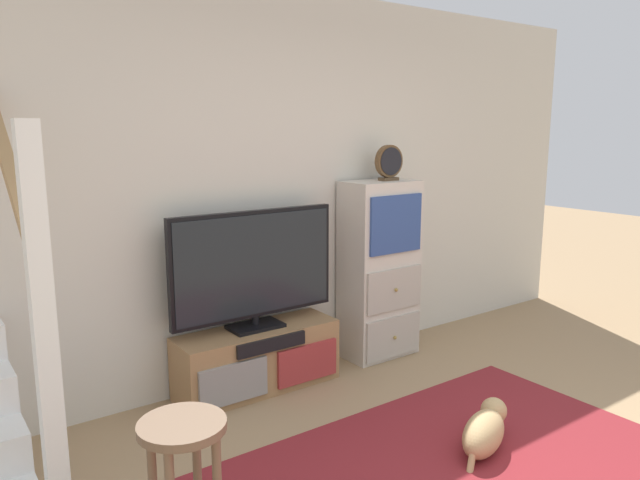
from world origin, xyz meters
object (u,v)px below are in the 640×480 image
Objects in this scene: desk_clock at (389,163)px; television at (254,267)px; media_console at (258,359)px; bar_stool_near at (184,462)px; dog at (485,430)px; side_cabinet at (380,270)px.

television is at bearing 178.58° from desk_clock.
television is (0.00, 0.02, 0.64)m from media_console.
bar_stool_near is at bearing -129.12° from media_console.
television is 1.32m from desk_clock.
desk_clock is 0.52× the size of dog.
desk_clock is at bearing 30.84° from bar_stool_near.
desk_clock reaches higher than media_console.
bar_stool_near is (-2.19, -1.36, -0.18)m from side_cabinet.
dog is at bearing -110.52° from desk_clock.
desk_clock is 2.05m from dog.
side_cabinet reaches higher than television.
desk_clock is (1.15, -0.03, 0.65)m from television.
dog is at bearing -2.28° from bar_stool_near.
bar_stool_near is 1.30× the size of dog.
media_console is at bearing 113.81° from dog.
bar_stool_near is at bearing -149.16° from desk_clock.
side_cabinet is at bearing 31.81° from bar_stool_near.
bar_stool_near is at bearing -148.19° from side_cabinet.
desk_clock is at bearing 69.48° from dog.
television is at bearing 113.46° from dog.
side_cabinet reaches higher than dog.
desk_clock is at bearing -14.06° from side_cabinet.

